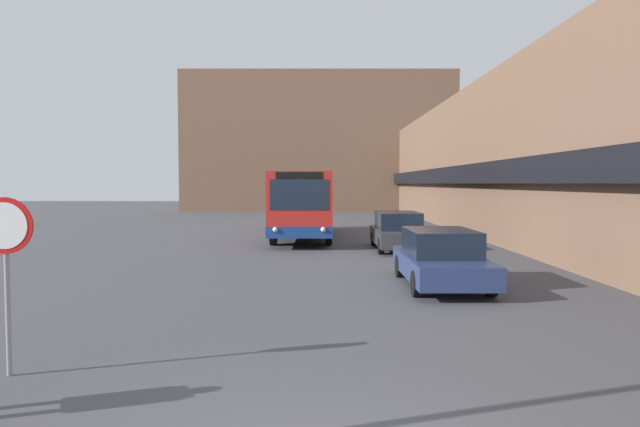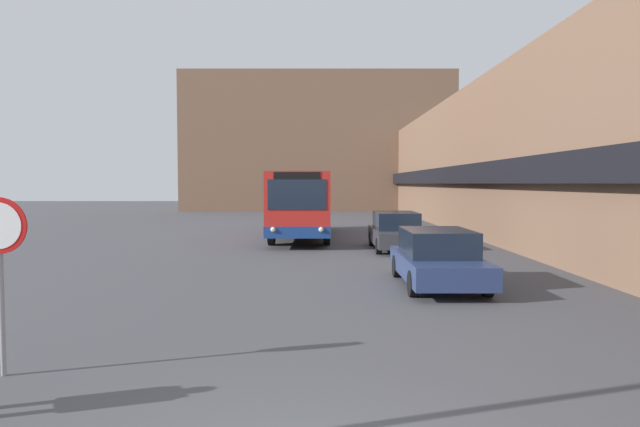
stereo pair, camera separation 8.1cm
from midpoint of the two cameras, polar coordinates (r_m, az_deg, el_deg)
name	(u,v)px [view 1 (the left image)]	position (r m, az deg, el deg)	size (l,w,h in m)	color
building_row_right	(513,161)	(30.37, 18.63, 5.00)	(5.50, 60.00, 7.48)	brown
building_backdrop_far	(316,144)	(57.10, -0.44, 7.01)	(26.00, 8.00, 13.17)	brown
city_bus	(301,202)	(27.41, -2.02, 1.13)	(2.61, 11.20, 3.08)	red
parked_car_front	(438,258)	(14.83, 11.57, -4.35)	(1.90, 4.48, 1.43)	navy
parked_car_back	(395,231)	(22.59, 7.45, -1.75)	(1.85, 4.58, 1.48)	#38383D
stop_sign	(2,247)	(8.71, -29.43, -2.91)	(0.76, 0.08, 2.42)	gray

